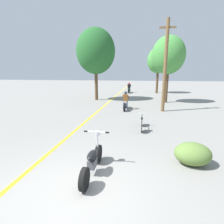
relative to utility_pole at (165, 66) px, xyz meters
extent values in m
plane|color=gray|center=(-3.02, -9.67, -3.27)|extent=(120.00, 120.00, 0.00)
cube|color=yellow|center=(-4.72, 3.15, -3.27)|extent=(0.14, 48.00, 0.01)
cylinder|color=brown|center=(0.00, 0.00, -0.09)|extent=(0.24, 0.24, 6.37)
cube|color=brown|center=(0.00, 0.00, 2.50)|extent=(1.10, 0.10, 0.12)
cylinder|color=#513A23|center=(0.70, 4.14, -1.57)|extent=(0.32, 0.32, 3.42)
ellipsoid|color=#42893D|center=(0.70, 4.14, 1.09)|extent=(3.00, 2.70, 3.44)
cylinder|color=#513A23|center=(0.46, 12.03, -1.54)|extent=(0.32, 0.32, 3.48)
ellipsoid|color=#42893D|center=(0.46, 12.03, 1.14)|extent=(2.96, 2.66, 3.40)
cylinder|color=#513A23|center=(-6.25, 4.59, -1.45)|extent=(0.32, 0.32, 3.65)
ellipsoid|color=#235B28|center=(-6.25, 4.59, 1.60)|extent=(3.89, 3.50, 4.47)
ellipsoid|color=#5B7A38|center=(0.07, -7.80, -2.92)|extent=(1.10, 0.88, 0.70)
cylinder|color=black|center=(-2.83, -8.16, -2.99)|extent=(0.12, 0.57, 0.57)
cylinder|color=black|center=(-2.83, -9.54, -2.99)|extent=(0.12, 0.57, 0.57)
ellipsoid|color=black|center=(-2.83, -8.85, -2.70)|extent=(0.24, 0.57, 0.19)
cube|color=#4C4C51|center=(-2.83, -8.85, -2.94)|extent=(0.20, 0.36, 0.24)
cylinder|color=silver|center=(-2.83, -8.25, -2.59)|extent=(0.06, 0.23, 0.80)
cylinder|color=silver|center=(-2.83, -8.34, -2.20)|extent=(0.65, 0.04, 0.04)
cylinder|color=black|center=(-3.16, -8.34, -2.20)|extent=(0.11, 0.05, 0.05)
cylinder|color=black|center=(-2.51, -8.34, -2.20)|extent=(0.11, 0.05, 0.05)
sphere|color=silver|center=(-2.83, -8.25, -2.28)|extent=(0.19, 0.19, 0.19)
cylinder|color=black|center=(-2.78, 0.83, -2.95)|extent=(0.12, 0.64, 0.64)
cylinder|color=black|center=(-2.78, -0.52, -2.95)|extent=(0.12, 0.64, 0.64)
cube|color=silver|center=(-2.78, 0.15, -2.77)|extent=(0.20, 0.86, 0.28)
cylinder|color=silver|center=(-2.78, 0.73, -2.28)|extent=(0.50, 0.03, 0.03)
cylinder|color=slate|center=(-2.91, 0.10, -2.95)|extent=(0.11, 0.11, 0.64)
cylinder|color=slate|center=(-2.65, 0.10, -2.95)|extent=(0.11, 0.11, 0.64)
cube|color=brown|center=(-2.78, 0.13, -2.36)|extent=(0.34, 0.27, 0.56)
cylinder|color=brown|center=(-2.98, 0.29, -2.31)|extent=(0.08, 0.44, 0.34)
cylinder|color=brown|center=(-2.58, 0.29, -2.31)|extent=(0.08, 0.44, 0.34)
sphere|color=#2D333D|center=(-2.78, 0.17, -1.97)|extent=(0.23, 0.23, 0.23)
cylinder|color=black|center=(-3.38, 12.54, -2.95)|extent=(0.12, 0.66, 0.66)
cylinder|color=black|center=(-3.38, 11.02, -2.95)|extent=(0.12, 0.66, 0.66)
cube|color=#0C4723|center=(-3.38, 11.78, -2.77)|extent=(0.20, 0.97, 0.28)
cylinder|color=silver|center=(-3.38, 12.44, -2.27)|extent=(0.50, 0.03, 0.03)
cylinder|color=#38383D|center=(-3.51, 11.73, -2.95)|extent=(0.11, 0.11, 0.65)
cylinder|color=#38383D|center=(-3.25, 11.73, -2.95)|extent=(0.11, 0.11, 0.65)
cube|color=black|center=(-3.38, 11.76, -2.34)|extent=(0.34, 0.28, 0.60)
cylinder|color=black|center=(-3.58, 11.92, -2.28)|extent=(0.08, 0.47, 0.36)
cylinder|color=black|center=(-3.18, 11.92, -2.28)|extent=(0.08, 0.47, 0.36)
sphere|color=#B21919|center=(-3.38, 11.80, -1.94)|extent=(0.22, 0.22, 0.22)
cylinder|color=black|center=(-1.50, -3.97, -2.97)|extent=(0.04, 0.60, 0.60)
cylinder|color=black|center=(-1.50, -5.02, -2.97)|extent=(0.04, 0.60, 0.60)
cylinder|color=#2D8C38|center=(-1.50, -4.50, -2.76)|extent=(0.04, 0.84, 0.04)
cylinder|color=#2D8C38|center=(-1.50, -4.94, -2.79)|extent=(0.03, 0.03, 0.36)
cube|color=black|center=(-1.50, -4.94, -2.61)|extent=(0.10, 0.20, 0.05)
cylinder|color=#2D8C38|center=(-1.50, -4.02, -2.78)|extent=(0.03, 0.03, 0.39)
cylinder|color=silver|center=(-1.50, -4.02, -2.58)|extent=(0.44, 0.03, 0.03)
camera|label=1|loc=(-1.54, -13.12, -0.48)|focal=28.00mm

